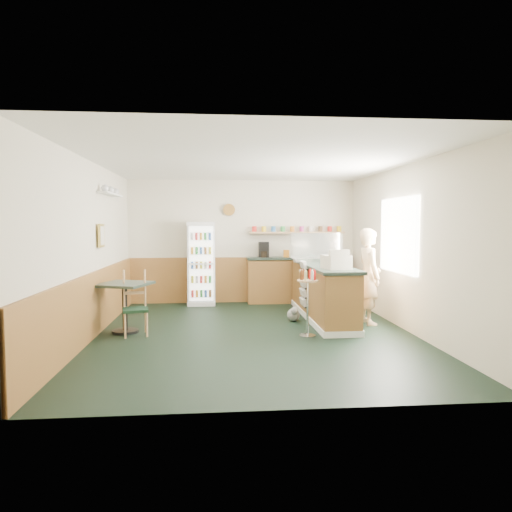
{
  "coord_description": "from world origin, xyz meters",
  "views": [
    {
      "loc": [
        -0.59,
        -7.11,
        1.73
      ],
      "look_at": [
        0.09,
        0.6,
        1.19
      ],
      "focal_mm": 32.0,
      "sensor_mm": 36.0,
      "label": 1
    }
  ],
  "objects": [
    {
      "name": "cafe_table",
      "position": [
        -2.05,
        0.25,
        0.56
      ],
      "size": [
        0.93,
        0.93,
        0.8
      ],
      "rotation": [
        0.0,
        0.0,
        -0.34
      ],
      "color": "black",
      "rests_on": "ground"
    },
    {
      "name": "drinks_fridge",
      "position": [
        -0.91,
        2.74,
        0.89
      ],
      "size": [
        0.59,
        0.52,
        1.78
      ],
      "color": "silver",
      "rests_on": "ground"
    },
    {
      "name": "display_case",
      "position": [
        1.35,
        1.66,
        1.28
      ],
      "size": [
        0.96,
        0.5,
        0.55
      ],
      "color": "silver",
      "rests_on": "service_counter"
    },
    {
      "name": "shopkeeper",
      "position": [
        2.05,
        0.54,
        0.83
      ],
      "size": [
        0.42,
        0.57,
        1.66
      ],
      "primitive_type": "imported",
      "rotation": [
        0.0,
        0.0,
        1.62
      ],
      "color": "tan",
      "rests_on": "ground"
    },
    {
      "name": "condiment_stand",
      "position": [
        0.82,
        -0.24,
        0.66
      ],
      "size": [
        0.33,
        0.33,
        1.02
      ],
      "rotation": [
        0.0,
        0.0,
        -0.03
      ],
      "color": "silver",
      "rests_on": "ground"
    },
    {
      "name": "service_counter",
      "position": [
        1.35,
        1.07,
        0.46
      ],
      "size": [
        0.68,
        3.01,
        1.01
      ],
      "color": "#94602F",
      "rests_on": "ground"
    },
    {
      "name": "ground",
      "position": [
        0.0,
        0.0,
        0.0
      ],
      "size": [
        6.0,
        6.0,
        0.0
      ],
      "primitive_type": "plane",
      "color": "black",
      "rests_on": "ground"
    },
    {
      "name": "dog_doorstop",
      "position": [
        0.79,
        0.85,
        0.13
      ],
      "size": [
        0.23,
        0.3,
        0.27
      ],
      "rotation": [
        0.0,
        0.0,
        0.17
      ],
      "color": "gray",
      "rests_on": "ground"
    },
    {
      "name": "cafe_chair",
      "position": [
        -1.85,
        0.13,
        0.53
      ],
      "size": [
        0.45,
        0.45,
        1.01
      ],
      "rotation": [
        0.0,
        0.0,
        0.21
      ],
      "color": "black",
      "rests_on": "ground"
    },
    {
      "name": "newspaper_rack",
      "position": [
        0.99,
        1.02,
        0.65
      ],
      "size": [
        0.09,
        0.42,
        0.84
      ],
      "color": "black",
      "rests_on": "ground"
    },
    {
      "name": "room_envelope",
      "position": [
        -0.23,
        0.73,
        1.52
      ],
      "size": [
        5.04,
        6.02,
        2.72
      ],
      "color": "beige",
      "rests_on": "ground"
    },
    {
      "name": "cash_register",
      "position": [
        1.35,
        0.11,
        1.12
      ],
      "size": [
        0.45,
        0.47,
        0.22
      ],
      "primitive_type": "cube",
      "rotation": [
        0.0,
        0.0,
        0.19
      ],
      "color": "beige",
      "rests_on": "service_counter"
    },
    {
      "name": "back_counter",
      "position": [
        1.19,
        2.8,
        0.55
      ],
      "size": [
        2.24,
        0.42,
        1.69
      ],
      "color": "#94602F",
      "rests_on": "ground"
    }
  ]
}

